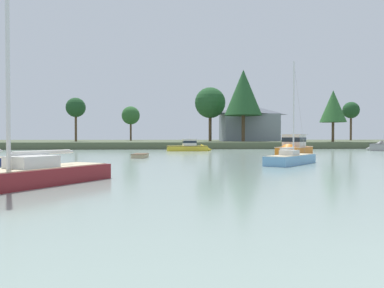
% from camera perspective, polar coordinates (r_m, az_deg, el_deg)
% --- Properties ---
extents(far_shore_bank, '(164.82, 58.50, 1.18)m').
position_cam_1_polar(far_shore_bank, '(92.03, -0.84, 0.16)').
color(far_shore_bank, '#4C563D').
rests_on(far_shore_bank, ground).
extents(cruiser_orange, '(6.51, 7.71, 4.37)m').
position_cam_1_polar(cruiser_orange, '(43.78, 15.20, -0.93)').
color(cruiser_orange, orange).
rests_on(cruiser_orange, ground).
extents(cruiser_yellow, '(6.90, 2.30, 3.32)m').
position_cam_1_polar(cruiser_yellow, '(55.46, -0.05, -0.67)').
color(cruiser_yellow, gold).
rests_on(cruiser_yellow, ground).
extents(dinghy_sand, '(1.72, 3.45, 0.55)m').
position_cam_1_polar(dinghy_sand, '(38.14, -7.93, -1.87)').
color(dinghy_sand, tan).
rests_on(dinghy_sand, ground).
extents(sailboat_skyblue, '(5.43, 5.83, 8.43)m').
position_cam_1_polar(sailboat_skyblue, '(29.46, 14.91, -2.66)').
color(sailboat_skyblue, '#669ECC').
rests_on(sailboat_skyblue, ground).
extents(sailboat_maroon, '(6.52, 8.37, 10.90)m').
position_cam_1_polar(sailboat_maroon, '(17.36, -24.37, -5.17)').
color(sailboat_maroon, maroon).
rests_on(sailboat_maroon, ground).
extents(shore_tree_center_left, '(4.28, 4.28, 10.06)m').
position_cam_1_polar(shore_tree_center_left, '(105.86, 23.19, 4.74)').
color(shore_tree_center_left, brown).
rests_on(shore_tree_center_left, far_shore_bank).
extents(shore_tree_center, '(6.57, 6.57, 11.53)m').
position_cam_1_polar(shore_tree_center, '(80.16, 2.80, 6.30)').
color(shore_tree_center, brown).
rests_on(shore_tree_center, far_shore_bank).
extents(shore_tree_inland_a, '(7.48, 7.48, 14.35)m').
position_cam_1_polar(shore_tree_inland_a, '(75.45, 7.87, 7.80)').
color(shore_tree_inland_a, brown).
rests_on(shore_tree_inland_a, far_shore_bank).
extents(shore_tree_left, '(4.45, 4.45, 8.45)m').
position_cam_1_polar(shore_tree_left, '(93.08, -9.38, 4.32)').
color(shore_tree_left, brown).
rests_on(shore_tree_left, far_shore_bank).
extents(shore_tree_inland_c, '(3.97, 3.97, 8.92)m').
position_cam_1_polar(shore_tree_inland_c, '(79.78, -17.39, 5.32)').
color(shore_tree_inland_c, brown).
rests_on(shore_tree_inland_c, far_shore_bank).
extents(shore_tree_left_mid, '(4.89, 4.89, 9.67)m').
position_cam_1_polar(shore_tree_left_mid, '(74.75, 20.81, 5.41)').
color(shore_tree_left_mid, brown).
rests_on(shore_tree_left_mid, far_shore_bank).
extents(cottage_behind_trees, '(12.81, 9.71, 8.07)m').
position_cam_1_polar(cottage_behind_trees, '(83.85, 8.65, 3.30)').
color(cottage_behind_trees, gray).
rests_on(cottage_behind_trees, far_shore_bank).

